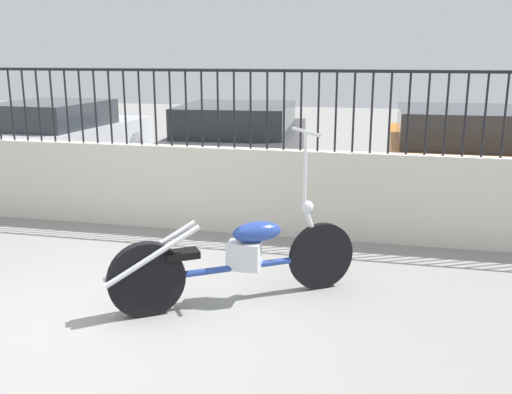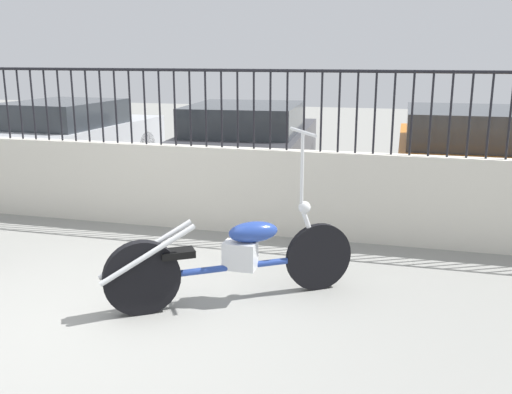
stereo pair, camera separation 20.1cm
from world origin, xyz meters
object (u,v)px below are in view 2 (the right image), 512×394
(car_silver, at_px, (70,137))
(car_orange, at_px, (464,153))
(motorcycle_blue, at_px, (223,258))
(car_dark_grey, at_px, (247,143))

(car_silver, distance_m, car_orange, 6.69)
(motorcycle_blue, bearing_deg, car_dark_grey, 69.95)
(car_dark_grey, distance_m, car_orange, 3.40)
(motorcycle_blue, bearing_deg, car_silver, 100.33)
(car_silver, height_order, car_dark_grey, car_dark_grey)
(motorcycle_blue, distance_m, car_silver, 6.36)
(car_silver, height_order, car_orange, car_orange)
(car_silver, bearing_deg, car_dark_grey, -86.24)
(car_orange, bearing_deg, motorcycle_blue, 152.57)
(car_dark_grey, relative_size, car_orange, 0.99)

